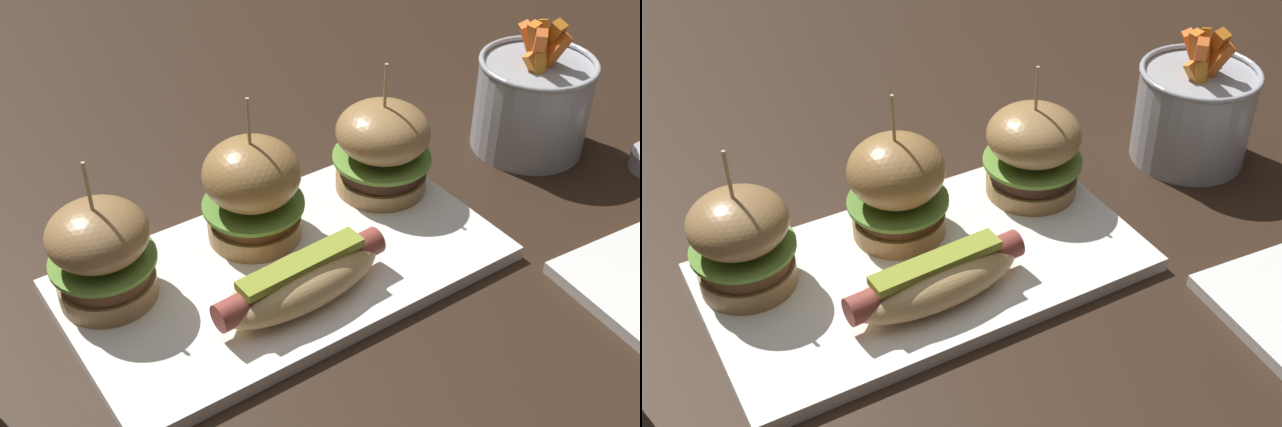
# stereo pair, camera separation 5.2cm
# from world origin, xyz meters

# --- Properties ---
(ground_plane) EXTENTS (3.00, 3.00, 0.00)m
(ground_plane) POSITION_xyz_m (0.00, 0.00, 0.00)
(ground_plane) COLOR black
(platter_main) EXTENTS (0.39, 0.21, 0.01)m
(platter_main) POSITION_xyz_m (0.00, 0.00, 0.01)
(platter_main) COLOR white
(platter_main) RESTS_ON ground
(hot_dog) EXTENTS (0.17, 0.07, 0.04)m
(hot_dog) POSITION_xyz_m (-0.01, -0.05, 0.04)
(hot_dog) COLOR tan
(hot_dog) RESTS_ON platter_main
(slider_left) EXTENTS (0.09, 0.09, 0.14)m
(slider_left) POSITION_xyz_m (-0.15, 0.05, 0.06)
(slider_left) COLOR #997245
(slider_left) RESTS_ON platter_main
(slider_center) EXTENTS (0.09, 0.09, 0.15)m
(slider_center) POSITION_xyz_m (-0.00, 0.05, 0.07)
(slider_center) COLOR #A07541
(slider_center) RESTS_ON platter_main
(slider_right) EXTENTS (0.10, 0.10, 0.14)m
(slider_right) POSITION_xyz_m (0.15, 0.05, 0.06)
(slider_right) COLOR #A27948
(slider_right) RESTS_ON platter_main
(fries_bucket) EXTENTS (0.13, 0.13, 0.15)m
(fries_bucket) POSITION_xyz_m (0.34, 0.03, 0.06)
(fries_bucket) COLOR #A8AAB2
(fries_bucket) RESTS_ON ground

